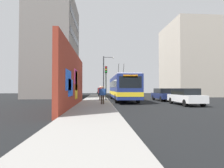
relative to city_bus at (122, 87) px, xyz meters
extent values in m
plane|color=black|center=(-2.68, 1.80, -1.75)|extent=(80.00, 80.00, 0.00)
cube|color=gray|center=(-2.68, 3.40, -1.67)|extent=(48.00, 3.20, 0.15)
cube|color=maroon|center=(-7.31, 5.15, 0.60)|extent=(12.74, 0.30, 4.70)
cube|color=blue|center=(-10.73, 4.99, 0.37)|extent=(2.14, 0.02, 1.34)
cube|color=#F2338C|center=(-7.05, 4.99, 0.84)|extent=(1.93, 0.02, 1.29)
cube|color=blue|center=(-9.84, 4.99, -0.11)|extent=(1.99, 0.02, 1.20)
cube|color=orange|center=(-6.56, 4.99, 0.52)|extent=(1.76, 0.02, 1.70)
cube|color=yellow|center=(-6.68, 4.99, -0.42)|extent=(1.55, 0.02, 1.33)
cube|color=gray|center=(10.20, 11.00, 7.05)|extent=(12.76, 7.14, 17.58)
cube|color=black|center=(10.20, 7.41, 2.65)|extent=(10.84, 0.04, 1.10)
cube|color=black|center=(10.20, 7.41, 5.85)|extent=(10.84, 0.04, 1.10)
cube|color=black|center=(10.20, 7.41, 9.05)|extent=(10.84, 0.04, 1.10)
cube|color=black|center=(10.20, 7.41, 12.25)|extent=(10.84, 0.04, 1.10)
cube|color=#B2A899|center=(13.15, -15.20, 5.65)|extent=(11.30, 8.06, 14.79)
cube|color=black|center=(13.15, -19.25, 2.65)|extent=(9.61, 0.04, 1.10)
cube|color=black|center=(13.15, -19.25, 5.85)|extent=(9.61, 0.04, 1.10)
cube|color=black|center=(13.15, -19.25, 9.05)|extent=(9.61, 0.04, 1.10)
cube|color=navy|center=(0.01, 0.00, -0.02)|extent=(11.75, 2.56, 2.56)
cube|color=silver|center=(0.01, 0.00, 1.32)|extent=(11.28, 2.35, 0.12)
cube|color=yellow|center=(0.01, 0.00, -0.75)|extent=(11.77, 2.58, 0.44)
cube|color=black|center=(-5.85, 0.00, 0.43)|extent=(0.04, 2.17, 1.15)
cube|color=black|center=(0.01, 0.00, 0.37)|extent=(10.81, 2.59, 0.82)
cube|color=orange|center=(-5.84, 0.00, 1.01)|extent=(0.06, 1.41, 0.28)
cylinder|color=black|center=(1.77, -0.35, 2.16)|extent=(1.43, 0.06, 2.00)
cylinder|color=black|center=(1.77, 0.35, 2.16)|extent=(1.43, 0.06, 2.00)
cylinder|color=black|center=(-3.75, -1.16, -1.25)|extent=(1.00, 0.28, 1.00)
cylinder|color=black|center=(-3.75, 1.16, -1.25)|extent=(1.00, 0.28, 1.00)
cylinder|color=black|center=(3.77, -1.16, -1.25)|extent=(1.00, 0.28, 1.00)
cylinder|color=black|center=(3.77, 1.16, -1.25)|extent=(1.00, 0.28, 1.00)
cube|color=white|center=(-6.26, -5.20, -1.10)|extent=(4.60, 1.77, 0.66)
cube|color=black|center=(-6.17, -5.20, -0.47)|extent=(2.76, 1.59, 0.60)
cylinder|color=black|center=(-7.78, -5.98, -1.43)|extent=(0.64, 0.22, 0.64)
cylinder|color=black|center=(-7.78, -4.42, -1.43)|extent=(0.64, 0.22, 0.64)
cylinder|color=black|center=(-4.74, -5.98, -1.43)|extent=(0.64, 0.22, 0.64)
cylinder|color=black|center=(-4.74, -4.42, -1.43)|extent=(0.64, 0.22, 0.64)
cube|color=navy|center=(-0.41, -5.20, -1.10)|extent=(4.63, 1.83, 0.66)
cube|color=black|center=(-0.32, -5.20, -0.47)|extent=(2.78, 1.65, 0.60)
cylinder|color=black|center=(-1.94, -6.02, -1.43)|extent=(0.64, 0.22, 0.64)
cylinder|color=black|center=(-1.94, -4.38, -1.43)|extent=(0.64, 0.22, 0.64)
cylinder|color=black|center=(1.12, -6.02, -1.43)|extent=(0.64, 0.22, 0.64)
cylinder|color=black|center=(1.12, -4.38, -1.43)|extent=(0.64, 0.22, 0.64)
cylinder|color=#3F3326|center=(-6.41, 2.58, -1.19)|extent=(0.14, 0.14, 0.80)
cylinder|color=#3F3326|center=(-6.41, 2.75, -1.19)|extent=(0.14, 0.14, 0.80)
cube|color=#264C99|center=(-6.41, 2.67, -0.49)|extent=(0.22, 0.47, 0.60)
cylinder|color=#264C99|center=(-6.41, 2.38, -0.46)|extent=(0.09, 0.09, 0.57)
cylinder|color=#264C99|center=(-6.41, 2.95, -0.46)|extent=(0.09, 0.09, 0.57)
sphere|color=#936B4C|center=(-6.41, 2.67, -0.08)|extent=(0.22, 0.22, 0.22)
cube|color=black|center=(-6.41, 3.02, -0.74)|extent=(0.14, 0.10, 0.24)
cylinder|color=#595960|center=(-1.20, 2.73, -1.17)|extent=(0.14, 0.14, 0.85)
cylinder|color=#595960|center=(-1.20, 2.90, -1.17)|extent=(0.14, 0.14, 0.85)
cube|color=#BF3333|center=(-1.20, 2.81, -0.42)|extent=(0.22, 0.50, 0.64)
cylinder|color=#BF3333|center=(-1.20, 2.51, -0.39)|extent=(0.09, 0.09, 0.61)
cylinder|color=#BF3333|center=(-1.20, 3.11, -0.39)|extent=(0.09, 0.09, 0.61)
sphere|color=beige|center=(-1.20, 2.81, 0.01)|extent=(0.23, 0.23, 0.23)
cube|color=black|center=(-1.20, 3.18, -0.69)|extent=(0.14, 0.10, 0.24)
cylinder|color=#2D382D|center=(-0.85, 2.15, 0.48)|extent=(0.14, 0.14, 4.15)
cube|color=black|center=(-1.07, 2.15, 2.11)|extent=(0.20, 0.28, 0.84)
sphere|color=red|center=(-1.18, 2.15, 2.39)|extent=(0.18, 0.18, 0.18)
sphere|color=yellow|center=(-1.18, 2.15, 2.11)|extent=(0.18, 0.18, 0.18)
sphere|color=green|center=(-1.18, 2.15, 1.83)|extent=(0.18, 0.18, 0.18)
cylinder|color=#4C4C51|center=(6.86, 2.25, 1.78)|extent=(0.18, 0.18, 6.74)
cylinder|color=#4C4C51|center=(6.86, 1.45, 5.00)|extent=(0.10, 1.60, 0.10)
ellipsoid|color=silver|center=(6.86, 0.65, 4.95)|extent=(0.44, 0.28, 0.20)
camera|label=1|loc=(-22.70, 2.97, -0.16)|focal=28.71mm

